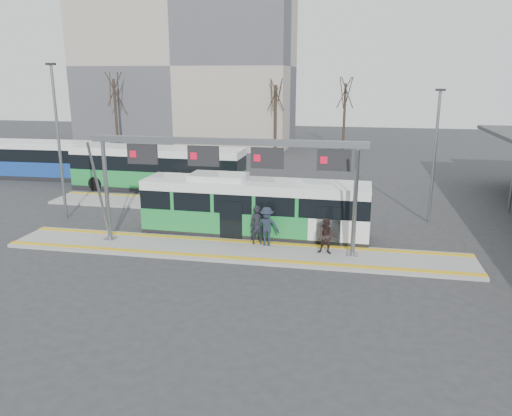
{
  "coord_description": "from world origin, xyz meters",
  "views": [
    {
      "loc": [
        5.27,
        -21.7,
        8.18
      ],
      "look_at": [
        0.46,
        3.0,
        1.39
      ],
      "focal_mm": 35.0,
      "sensor_mm": 36.0,
      "label": 1
    }
  ],
  "objects": [
    {
      "name": "lamp_west",
      "position": [
        -10.89,
        3.55,
        4.62
      ],
      "size": [
        0.5,
        0.25,
        8.75
      ],
      "color": "slate",
      "rests_on": "ground"
    },
    {
      "name": "tree_mid",
      "position": [
        4.22,
        34.03,
        6.19
      ],
      "size": [
        1.4,
        1.4,
        8.16
      ],
      "color": "#382B21",
      "rests_on": "ground"
    },
    {
      "name": "apartment_block",
      "position": [
        -14.0,
        36.0,
        9.21
      ],
      "size": [
        24.5,
        12.5,
        18.4
      ],
      "color": "#A59789",
      "rests_on": "ground"
    },
    {
      "name": "tree_far",
      "position": [
        -19.4,
        27.74,
        6.59
      ],
      "size": [
        1.4,
        1.4,
        8.69
      ],
      "color": "#382B21",
      "rests_on": "ground"
    },
    {
      "name": "tactile_second",
      "position": [
        -4.0,
        9.15,
        0.16
      ],
      "size": [
        20.0,
        0.35,
        0.02
      ],
      "color": "gold",
      "rests_on": "platform_second"
    },
    {
      "name": "passenger_a",
      "position": [
        0.93,
        0.96,
        1.1
      ],
      "size": [
        0.8,
        0.65,
        1.91
      ],
      "primitive_type": "imported",
      "rotation": [
        0.0,
        0.0,
        0.32
      ],
      "color": "black",
      "rests_on": "platform_main"
    },
    {
      "name": "bg_bus_blue",
      "position": [
        -19.66,
        13.95,
        1.48
      ],
      "size": [
        11.52,
        2.85,
        2.99
      ],
      "rotation": [
        0.0,
        0.0,
        0.03
      ],
      "color": "black",
      "rests_on": "ground"
    },
    {
      "name": "passenger_c",
      "position": [
        1.4,
        0.85,
        1.1
      ],
      "size": [
        1.27,
        0.78,
        1.9
      ],
      "primitive_type": "imported",
      "rotation": [
        0.0,
        0.0,
        0.06
      ],
      "color": "#1B2131",
      "rests_on": "platform_main"
    },
    {
      "name": "lamp_east",
      "position": [
        9.71,
        6.87,
        3.95
      ],
      "size": [
        0.5,
        0.25,
        7.42
      ],
      "color": "slate",
      "rests_on": "ground"
    },
    {
      "name": "tactile_main",
      "position": [
        0.0,
        0.0,
        0.16
      ],
      "size": [
        22.0,
        2.65,
        0.02
      ],
      "color": "gold",
      "rests_on": "platform_main"
    },
    {
      "name": "gantry",
      "position": [
        -0.35,
        0.25,
        4.3
      ],
      "size": [
        13.0,
        1.68,
        5.2
      ],
      "color": "slate",
      "rests_on": "platform_main"
    },
    {
      "name": "hero_bus",
      "position": [
        0.44,
        2.69,
        1.46
      ],
      "size": [
        11.67,
        2.72,
        3.19
      ],
      "rotation": [
        0.0,
        0.0,
        -0.02
      ],
      "color": "black",
      "rests_on": "ground"
    },
    {
      "name": "platform_second",
      "position": [
        -4.0,
        8.0,
        0.07
      ],
      "size": [
        20.0,
        3.0,
        0.15
      ],
      "primitive_type": "cube",
      "color": "gray",
      "rests_on": "ground"
    },
    {
      "name": "ground",
      "position": [
        0.0,
        0.0,
        0.0
      ],
      "size": [
        120.0,
        120.0,
        0.0
      ],
      "primitive_type": "plane",
      "color": "#2D2D30",
      "rests_on": "ground"
    },
    {
      "name": "passenger_b",
      "position": [
        4.31,
        0.22,
        0.99
      ],
      "size": [
        0.86,
        0.69,
        1.67
      ],
      "primitive_type": "imported",
      "rotation": [
        0.0,
        0.0,
        -0.08
      ],
      "color": "black",
      "rests_on": "platform_main"
    },
    {
      "name": "tree_left",
      "position": [
        -2.66,
        29.56,
        6.11
      ],
      "size": [
        1.4,
        1.4,
        8.06
      ],
      "color": "#382B21",
      "rests_on": "ground"
    },
    {
      "name": "platform_main",
      "position": [
        0.0,
        0.0,
        0.07
      ],
      "size": [
        22.0,
        3.0,
        0.15
      ],
      "primitive_type": "cube",
      "color": "gray",
      "rests_on": "ground"
    },
    {
      "name": "bg_bus_green",
      "position": [
        -8.41,
        11.66,
        1.54
      ],
      "size": [
        12.56,
        3.06,
        3.12
      ],
      "rotation": [
        0.0,
        0.0,
        -0.03
      ],
      "color": "black",
      "rests_on": "ground"
    }
  ]
}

